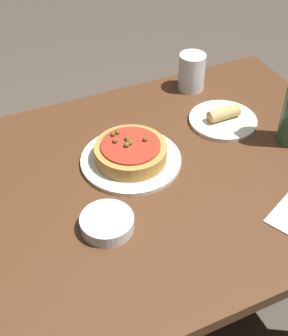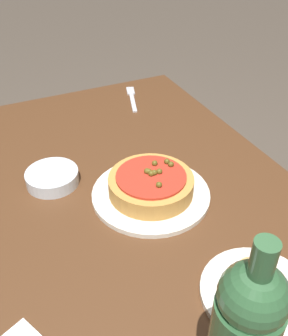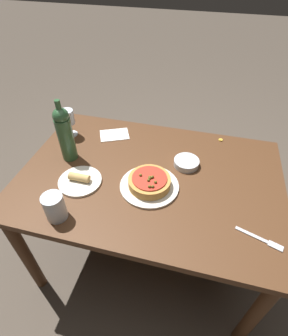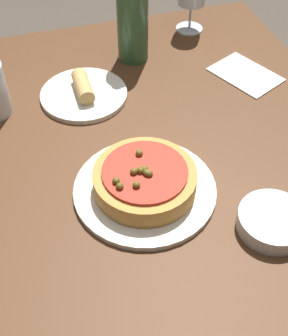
% 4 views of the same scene
% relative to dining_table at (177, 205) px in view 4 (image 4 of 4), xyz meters
% --- Properties ---
extents(ground_plane, '(14.00, 14.00, 0.00)m').
position_rel_dining_table_xyz_m(ground_plane, '(0.00, 0.00, -0.61)').
color(ground_plane, '#4C4238').
extents(dining_table, '(1.28, 0.87, 0.70)m').
position_rel_dining_table_xyz_m(dining_table, '(0.00, 0.00, 0.00)').
color(dining_table, '#4C2D19').
rests_on(dining_table, ground_plane).
extents(dinner_plate, '(0.28, 0.28, 0.01)m').
position_rel_dining_table_xyz_m(dinner_plate, '(0.02, -0.08, 0.09)').
color(dinner_plate, silver).
rests_on(dinner_plate, dining_table).
extents(pizza, '(0.20, 0.20, 0.06)m').
position_rel_dining_table_xyz_m(pizza, '(0.02, -0.08, 0.12)').
color(pizza, '#BC843D').
rests_on(pizza, dinner_plate).
extents(wine_bottle, '(0.08, 0.08, 0.33)m').
position_rel_dining_table_xyz_m(wine_bottle, '(-0.44, 0.03, 0.24)').
color(wine_bottle, '#2D5633').
rests_on(wine_bottle, dining_table).
extents(side_bowl, '(0.13, 0.13, 0.03)m').
position_rel_dining_table_xyz_m(side_bowl, '(0.16, 0.12, 0.10)').
color(side_bowl, silver).
rests_on(side_bowl, dining_table).
extents(side_plate, '(0.21, 0.21, 0.05)m').
position_rel_dining_table_xyz_m(side_plate, '(-0.31, -0.13, 0.10)').
color(side_plate, silver).
rests_on(side_plate, dining_table).
extents(paper_napkin, '(0.20, 0.17, 0.00)m').
position_rel_dining_table_xyz_m(paper_napkin, '(-0.28, 0.28, 0.09)').
color(paper_napkin, white).
rests_on(paper_napkin, dining_table).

